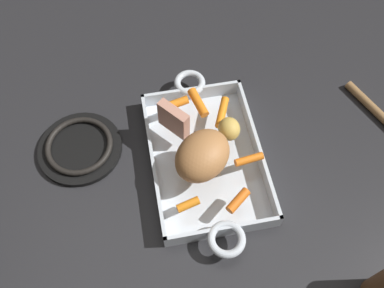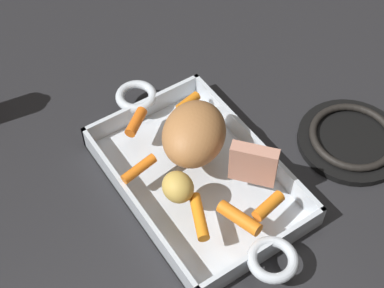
{
  "view_description": "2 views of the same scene",
  "coord_description": "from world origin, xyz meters",
  "px_view_note": "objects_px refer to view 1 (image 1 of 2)",
  "views": [
    {
      "loc": [
        -0.4,
        0.1,
        0.77
      ],
      "look_at": [
        -0.0,
        0.03,
        0.08
      ],
      "focal_mm": 38.6,
      "sensor_mm": 36.0,
      "label": 1
    },
    {
      "loc": [
        0.42,
        -0.29,
        0.73
      ],
      "look_at": [
        -0.03,
        0.01,
        0.06
      ],
      "focal_mm": 52.67,
      "sensor_mm": 36.0,
      "label": 2
    }
  ],
  "objects_px": {
    "baby_carrot_southeast": "(222,112)",
    "stove_burner_rear": "(80,147)",
    "baby_carrot_center_left": "(188,204)",
    "baby_carrot_long": "(198,103)",
    "baby_carrot_northeast": "(249,159)",
    "roast_slice_thick": "(174,119)",
    "potato_near_roast": "(229,129)",
    "roasting_dish": "(206,158)",
    "baby_carrot_short": "(176,103)",
    "baby_carrot_center_right": "(238,201)",
    "pork_roast": "(202,156)"
  },
  "relations": [
    {
      "from": "baby_carrot_northeast",
      "to": "stove_burner_rear",
      "type": "height_order",
      "value": "baby_carrot_northeast"
    },
    {
      "from": "baby_carrot_center_left",
      "to": "baby_carrot_long",
      "type": "bearing_deg",
      "value": -15.71
    },
    {
      "from": "pork_roast",
      "to": "baby_carrot_short",
      "type": "distance_m",
      "value": 0.15
    },
    {
      "from": "baby_carrot_center_right",
      "to": "baby_carrot_northeast",
      "type": "relative_size",
      "value": 0.9
    },
    {
      "from": "roast_slice_thick",
      "to": "baby_carrot_northeast",
      "type": "bearing_deg",
      "value": -127.77
    },
    {
      "from": "roasting_dish",
      "to": "baby_carrot_center_right",
      "type": "bearing_deg",
      "value": -163.55
    },
    {
      "from": "baby_carrot_center_right",
      "to": "baby_carrot_southeast",
      "type": "xyz_separation_m",
      "value": [
        0.2,
        -0.02,
        -0.0
      ]
    },
    {
      "from": "pork_roast",
      "to": "baby_carrot_long",
      "type": "bearing_deg",
      "value": -8.05
    },
    {
      "from": "baby_carrot_long",
      "to": "baby_carrot_short",
      "type": "bearing_deg",
      "value": 81.43
    },
    {
      "from": "baby_carrot_center_right",
      "to": "potato_near_roast",
      "type": "distance_m",
      "value": 0.15
    },
    {
      "from": "baby_carrot_northeast",
      "to": "stove_burner_rear",
      "type": "bearing_deg",
      "value": 71.02
    },
    {
      "from": "roast_slice_thick",
      "to": "baby_carrot_long",
      "type": "bearing_deg",
      "value": -50.61
    },
    {
      "from": "roasting_dish",
      "to": "pork_roast",
      "type": "bearing_deg",
      "value": 153.92
    },
    {
      "from": "baby_carrot_short",
      "to": "potato_near_roast",
      "type": "height_order",
      "value": "potato_near_roast"
    },
    {
      "from": "roast_slice_thick",
      "to": "baby_carrot_center_right",
      "type": "bearing_deg",
      "value": -153.9
    },
    {
      "from": "baby_carrot_short",
      "to": "baby_carrot_long",
      "type": "bearing_deg",
      "value": -98.57
    },
    {
      "from": "baby_carrot_center_right",
      "to": "stove_burner_rear",
      "type": "xyz_separation_m",
      "value": [
        0.2,
        0.29,
        -0.04
      ]
    },
    {
      "from": "pork_roast",
      "to": "baby_carrot_long",
      "type": "xyz_separation_m",
      "value": [
        0.14,
        -0.02,
        -0.03
      ]
    },
    {
      "from": "roasting_dish",
      "to": "roast_slice_thick",
      "type": "height_order",
      "value": "roast_slice_thick"
    },
    {
      "from": "roast_slice_thick",
      "to": "baby_carrot_southeast",
      "type": "relative_size",
      "value": 0.96
    },
    {
      "from": "baby_carrot_center_left",
      "to": "baby_carrot_northeast",
      "type": "xyz_separation_m",
      "value": [
        0.07,
        -0.14,
        -0.0
      ]
    },
    {
      "from": "baby_carrot_southeast",
      "to": "baby_carrot_northeast",
      "type": "bearing_deg",
      "value": -166.98
    },
    {
      "from": "baby_carrot_center_left",
      "to": "baby_carrot_southeast",
      "type": "bearing_deg",
      "value": -29.54
    },
    {
      "from": "baby_carrot_northeast",
      "to": "baby_carrot_long",
      "type": "bearing_deg",
      "value": 25.39
    },
    {
      "from": "baby_carrot_center_left",
      "to": "potato_near_roast",
      "type": "relative_size",
      "value": 0.86
    },
    {
      "from": "baby_carrot_center_right",
      "to": "roasting_dish",
      "type": "bearing_deg",
      "value": 16.45
    },
    {
      "from": "pork_roast",
      "to": "stove_burner_rear",
      "type": "height_order",
      "value": "pork_roast"
    },
    {
      "from": "baby_carrot_center_left",
      "to": "baby_carrot_short",
      "type": "xyz_separation_m",
      "value": [
        0.23,
        -0.02,
        0.0
      ]
    },
    {
      "from": "roasting_dish",
      "to": "baby_carrot_southeast",
      "type": "bearing_deg",
      "value": -32.39
    },
    {
      "from": "baby_carrot_northeast",
      "to": "baby_carrot_southeast",
      "type": "bearing_deg",
      "value": 13.02
    },
    {
      "from": "roasting_dish",
      "to": "pork_roast",
      "type": "relative_size",
      "value": 3.64
    },
    {
      "from": "baby_carrot_short",
      "to": "baby_carrot_northeast",
      "type": "distance_m",
      "value": 0.2
    },
    {
      "from": "roasting_dish",
      "to": "baby_carrot_short",
      "type": "distance_m",
      "value": 0.13
    },
    {
      "from": "baby_carrot_northeast",
      "to": "baby_carrot_center_right",
      "type": "bearing_deg",
      "value": 152.39
    },
    {
      "from": "pork_roast",
      "to": "baby_carrot_center_right",
      "type": "xyz_separation_m",
      "value": [
        -0.09,
        -0.05,
        -0.03
      ]
    },
    {
      "from": "roast_slice_thick",
      "to": "baby_carrot_center_left",
      "type": "height_order",
      "value": "roast_slice_thick"
    },
    {
      "from": "pork_roast",
      "to": "potato_near_roast",
      "type": "distance_m",
      "value": 0.09
    },
    {
      "from": "roasting_dish",
      "to": "baby_carrot_northeast",
      "type": "relative_size",
      "value": 7.49
    },
    {
      "from": "stove_burner_rear",
      "to": "potato_near_roast",
      "type": "bearing_deg",
      "value": -98.63
    },
    {
      "from": "baby_carrot_center_right",
      "to": "stove_burner_rear",
      "type": "relative_size",
      "value": 0.3
    },
    {
      "from": "baby_carrot_northeast",
      "to": "stove_burner_rear",
      "type": "xyz_separation_m",
      "value": [
        0.12,
        0.33,
        -0.04
      ]
    },
    {
      "from": "roast_slice_thick",
      "to": "pork_roast",
      "type": "bearing_deg",
      "value": -156.71
    },
    {
      "from": "baby_carrot_short",
      "to": "baby_carrot_long",
      "type": "height_order",
      "value": "baby_carrot_long"
    },
    {
      "from": "baby_carrot_center_right",
      "to": "baby_carrot_center_left",
      "type": "height_order",
      "value": "baby_carrot_center_right"
    },
    {
      "from": "baby_carrot_southeast",
      "to": "roast_slice_thick",
      "type": "bearing_deg",
      "value": 98.66
    },
    {
      "from": "baby_carrot_southeast",
      "to": "potato_near_roast",
      "type": "relative_size",
      "value": 1.44
    },
    {
      "from": "roasting_dish",
      "to": "baby_carrot_southeast",
      "type": "xyz_separation_m",
      "value": [
        0.08,
        -0.05,
        0.04
      ]
    },
    {
      "from": "baby_carrot_southeast",
      "to": "stove_burner_rear",
      "type": "relative_size",
      "value": 0.41
    },
    {
      "from": "pork_roast",
      "to": "baby_carrot_center_right",
      "type": "distance_m",
      "value": 0.11
    },
    {
      "from": "baby_carrot_center_left",
      "to": "roast_slice_thick",
      "type": "bearing_deg",
      "value": -0.86
    }
  ]
}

